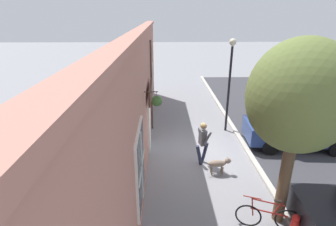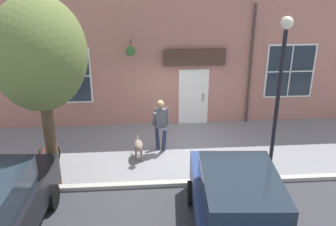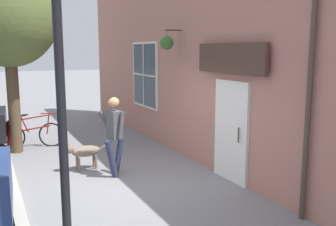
{
  "view_description": "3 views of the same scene",
  "coord_description": "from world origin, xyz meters",
  "views": [
    {
      "loc": [
        -1.6,
        -9.52,
        5.54
      ],
      "look_at": [
        -1.36,
        1.02,
        1.5
      ],
      "focal_mm": 28.0,
      "sensor_mm": 36.0,
      "label": 1
    },
    {
      "loc": [
        10.72,
        -1.22,
        5.81
      ],
      "look_at": [
        0.07,
        -0.41,
        1.36
      ],
      "focal_mm": 40.0,
      "sensor_mm": 36.0,
      "label": 2
    },
    {
      "loc": [
        2.38,
        6.91,
        2.71
      ],
      "look_at": [
        -1.31,
        -0.53,
        1.31
      ],
      "focal_mm": 40.0,
      "sensor_mm": 36.0,
      "label": 3
    }
  ],
  "objects": [
    {
      "name": "leaning_bicycle",
      "position": [
        1.24,
        -3.98,
        0.38
      ],
      "size": [
        1.7,
        0.49,
        1.0
      ],
      "color": "black",
      "rests_on": "ground_plane"
    },
    {
      "name": "pedestrian_walking",
      "position": [
        -0.08,
        -0.63,
        1.04
      ],
      "size": [
        0.59,
        0.55,
        1.73
      ],
      "color": "#282D47",
      "rests_on": "ground_plane"
    },
    {
      "name": "parked_car_mid_block",
      "position": [
        4.3,
        0.75,
        0.88
      ],
      "size": [
        4.41,
        2.17,
        1.75
      ],
      "color": "navy",
      "rests_on": "ground_plane"
    },
    {
      "name": "ground_plane",
      "position": [
        0.0,
        0.0,
        0.0
      ],
      "size": [
        90.0,
        90.0,
        0.0
      ],
      "primitive_type": "plane",
      "color": "gray"
    },
    {
      "name": "street_lamp",
      "position": [
        1.56,
        2.43,
        2.96
      ],
      "size": [
        0.32,
        0.32,
        4.48
      ],
      "color": "black",
      "rests_on": "ground_plane"
    },
    {
      "name": "street_tree_by_curb",
      "position": [
        1.7,
        -3.65,
        3.6
      ],
      "size": [
        2.56,
        2.3,
        5.08
      ],
      "color": "brown",
      "rests_on": "ground_plane"
    },
    {
      "name": "dog_on_leash",
      "position": [
        0.44,
        -1.35,
        0.43
      ],
      "size": [
        1.06,
        0.31,
        0.66
      ],
      "color": "#7F6B5B",
      "rests_on": "ground_plane"
    },
    {
      "name": "storefront_facade",
      "position": [
        -2.34,
        0.02,
        2.52
      ],
      "size": [
        0.95,
        18.0,
        5.03
      ],
      "color": "#B27566",
      "rests_on": "ground_plane"
    }
  ]
}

